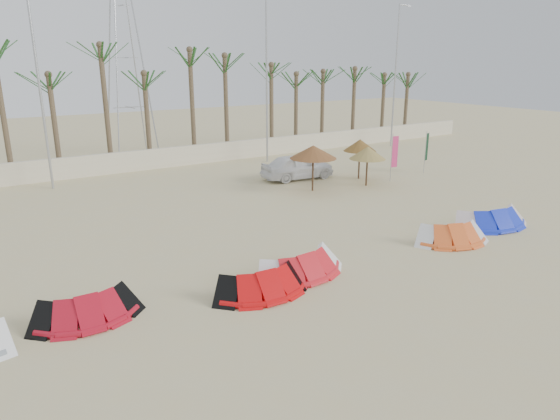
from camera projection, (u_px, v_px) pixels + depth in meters
ground at (390, 301)px, 14.81m from camera, size 120.00×120.00×0.00m
boundary_wall at (146, 160)px, 32.30m from camera, size 60.00×0.30×1.30m
palm_line at (142, 66)px, 32.18m from camera, size 52.00×4.00×7.70m
lamp_b at (40, 82)px, 26.11m from camera, size 1.25×0.14×11.00m
lamp_c at (267, 77)px, 33.40m from camera, size 1.25×0.14×11.00m
lamp_d at (396, 74)px, 39.64m from camera, size 1.25×0.14×11.00m
pylon at (134, 154)px, 37.83m from camera, size 3.00×3.00×14.00m
kite_red_left at (84, 304)px, 13.72m from camera, size 2.94×1.57×0.90m
kite_red_mid at (258, 279)px, 15.32m from camera, size 3.19×1.62×0.90m
kite_red_right at (297, 261)px, 16.63m from camera, size 3.39×1.71×0.90m
kite_orange at (447, 232)px, 19.50m from camera, size 3.30×2.32×0.90m
kite_blue at (486, 216)px, 21.47m from camera, size 3.79×2.15×0.90m
parasol_left at (313, 152)px, 26.64m from camera, size 2.54×2.54×2.49m
parasol_mid at (368, 153)px, 27.85m from camera, size 2.06×2.06×2.23m
parasol_right at (360, 145)px, 29.42m from camera, size 1.95×1.95×2.38m
flag_pink at (394, 153)px, 28.98m from camera, size 0.45×0.08×2.80m
flag_green at (427, 148)px, 31.18m from camera, size 0.44×0.17×2.63m
car at (297, 167)px, 29.74m from camera, size 4.56×2.24×1.50m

